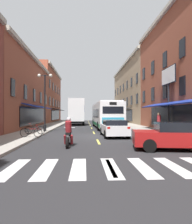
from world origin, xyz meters
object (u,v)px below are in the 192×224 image
(box_truck, at_px, (77,112))
(sedan_near, at_px, (79,119))
(bicycle_mid, at_px, (31,132))
(billboard_sign, at_px, (168,82))
(sedan_mid, at_px, (114,128))
(sedan_far, at_px, (177,136))
(bicycle_near, at_px, (35,130))
(motorcycle_rider, at_px, (69,134))
(street_lamp_twin, at_px, (45,100))
(pedestrian_mid, at_px, (159,122))
(transit_bus, at_px, (105,115))

(box_truck, distance_m, sedan_near, 11.21)
(bicycle_mid, bearing_deg, billboard_sign, 18.81)
(sedan_near, distance_m, sedan_mid, 28.55)
(sedan_far, relative_size, bicycle_near, 2.69)
(sedan_mid, xyz_separation_m, bicycle_near, (-6.51, 1.00, -0.20))
(billboard_sign, relative_size, sedan_near, 1.33)
(box_truck, bearing_deg, bicycle_near, -99.98)
(box_truck, bearing_deg, motorcycle_rider, -88.99)
(box_truck, relative_size, sedan_near, 1.49)
(sedan_near, bearing_deg, street_lamp_twin, -96.35)
(box_truck, relative_size, bicycle_mid, 4.05)
(pedestrian_mid, bearing_deg, bicycle_mid, -160.65)
(transit_bus, height_order, sedan_mid, transit_bus)
(transit_bus, xyz_separation_m, bicycle_mid, (-6.48, -10.95, -1.18))
(motorcycle_rider, xyz_separation_m, pedestrian_mid, (7.97, 7.66, 0.36))
(sedan_mid, bearing_deg, motorcycle_rider, -123.86)
(sedan_near, relative_size, street_lamp_twin, 0.83)
(sedan_far, bearing_deg, motorcycle_rider, 166.18)
(pedestrian_mid, bearing_deg, transit_bus, 121.72)
(motorcycle_rider, bearing_deg, bicycle_mid, 130.20)
(sedan_near, bearing_deg, sedan_far, -80.42)
(billboard_sign, distance_m, bicycle_mid, 13.20)
(box_truck, bearing_deg, sedan_near, 89.03)
(sedan_far, bearing_deg, pedestrian_mid, 75.54)
(sedan_near, distance_m, bicycle_mid, 29.84)
(sedan_mid, distance_m, pedestrian_mid, 5.48)
(sedan_mid, relative_size, pedestrian_mid, 2.41)
(sedan_mid, distance_m, bicycle_near, 6.59)
(billboard_sign, distance_m, sedan_near, 27.54)
(box_truck, distance_m, street_lamp_twin, 13.78)
(bicycle_mid, bearing_deg, sedan_far, -29.62)
(transit_bus, xyz_separation_m, sedan_near, (-3.72, 18.75, -0.98))
(sedan_far, distance_m, pedestrian_mid, 9.35)
(sedan_mid, relative_size, sedan_far, 0.94)
(sedan_far, relative_size, motorcycle_rider, 2.22)
(bicycle_near, bearing_deg, sedan_far, -39.26)
(box_truck, distance_m, bicycle_near, 16.53)
(box_truck, height_order, sedan_far, box_truck)
(motorcycle_rider, bearing_deg, sedan_far, -13.82)
(sedan_mid, distance_m, motorcycle_rider, 5.86)
(box_truck, height_order, bicycle_near, box_truck)
(bicycle_near, bearing_deg, billboard_sign, 7.76)
(box_truck, relative_size, sedan_far, 1.49)
(street_lamp_twin, bearing_deg, bicycle_near, -96.34)
(sedan_mid, bearing_deg, transit_bus, 88.47)
(bicycle_mid, bearing_deg, motorcycle_rider, -49.80)
(motorcycle_rider, height_order, pedestrian_mid, pedestrian_mid)
(transit_bus, bearing_deg, sedan_far, -82.39)
(bicycle_near, distance_m, bicycle_mid, 2.39)
(motorcycle_rider, bearing_deg, bicycle_near, 118.91)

